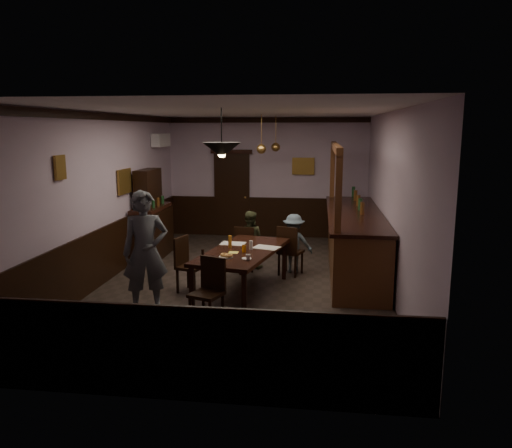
% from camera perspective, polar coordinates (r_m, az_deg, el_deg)
% --- Properties ---
extents(room, '(5.01, 8.01, 3.01)m').
position_cam_1_polar(room, '(8.67, -1.48, 2.81)').
color(room, '#2D2621').
rests_on(room, ground).
extents(dining_table, '(1.44, 2.36, 0.75)m').
position_cam_1_polar(dining_table, '(8.22, -1.56, -3.41)').
color(dining_table, black).
rests_on(dining_table, ground).
extents(chair_far_left, '(0.40, 0.40, 0.88)m').
position_cam_1_polar(chair_far_left, '(9.58, -1.25, -2.60)').
color(chair_far_left, black).
rests_on(chair_far_left, ground).
extents(chair_far_right, '(0.52, 0.52, 0.94)m').
position_cam_1_polar(chair_far_right, '(9.30, 3.81, -2.82)').
color(chair_far_right, black).
rests_on(chair_far_right, ground).
extents(chair_near, '(0.52, 0.52, 0.93)m').
position_cam_1_polar(chair_near, '(7.10, -5.35, -7.24)').
color(chair_near, black).
rests_on(chair_near, ground).
extents(chair_side, '(0.51, 0.51, 0.93)m').
position_cam_1_polar(chair_side, '(8.47, -7.90, -4.30)').
color(chair_side, black).
rests_on(chair_side, ground).
extents(person_standing, '(0.78, 0.66, 1.83)m').
position_cam_1_polar(person_standing, '(7.54, -12.52, -3.17)').
color(person_standing, '#545860').
rests_on(person_standing, ground).
extents(person_seated_left, '(0.59, 0.48, 1.13)m').
position_cam_1_polar(person_seated_left, '(9.82, -0.75, -1.77)').
color(person_seated_left, '#404529').
rests_on(person_seated_left, ground).
extents(person_seated_right, '(0.74, 0.45, 1.12)m').
position_cam_1_polar(person_seated_right, '(9.55, 4.32, -2.20)').
color(person_seated_right, slate).
rests_on(person_seated_right, ground).
extents(newspaper_left, '(0.44, 0.33, 0.01)m').
position_cam_1_polar(newspaper_left, '(8.64, -2.65, -2.24)').
color(newspaper_left, silver).
rests_on(newspaper_left, dining_table).
extents(newspaper_right, '(0.49, 0.42, 0.01)m').
position_cam_1_polar(newspaper_right, '(8.35, 1.21, -2.70)').
color(newspaper_right, silver).
rests_on(newspaper_right, dining_table).
extents(napkin, '(0.18, 0.18, 0.00)m').
position_cam_1_polar(napkin, '(8.03, -2.59, -3.27)').
color(napkin, '#F9EE5B').
rests_on(napkin, dining_table).
extents(saucer, '(0.15, 0.15, 0.01)m').
position_cam_1_polar(saucer, '(7.64, -1.09, -3.97)').
color(saucer, white).
rests_on(saucer, dining_table).
extents(coffee_cup, '(0.10, 0.10, 0.07)m').
position_cam_1_polar(coffee_cup, '(7.56, -0.91, -3.78)').
color(coffee_cup, white).
rests_on(coffee_cup, saucer).
extents(pastry_plate, '(0.22, 0.22, 0.01)m').
position_cam_1_polar(pastry_plate, '(7.75, -3.46, -3.76)').
color(pastry_plate, white).
rests_on(pastry_plate, dining_table).
extents(pastry_ring_a, '(0.13, 0.13, 0.04)m').
position_cam_1_polar(pastry_ring_a, '(7.76, -3.66, -3.53)').
color(pastry_ring_a, '#C68C47').
rests_on(pastry_ring_a, pastry_plate).
extents(pastry_ring_b, '(0.13, 0.13, 0.04)m').
position_cam_1_polar(pastry_ring_b, '(7.71, -3.15, -3.62)').
color(pastry_ring_b, '#C68C47').
rests_on(pastry_ring_b, pastry_plate).
extents(soda_can, '(0.07, 0.07, 0.12)m').
position_cam_1_polar(soda_can, '(8.04, -1.38, -2.82)').
color(soda_can, orange).
rests_on(soda_can, dining_table).
extents(beer_glass, '(0.06, 0.06, 0.20)m').
position_cam_1_polar(beer_glass, '(8.37, -2.99, -2.01)').
color(beer_glass, '#BF721E').
rests_on(beer_glass, dining_table).
extents(water_glass, '(0.06, 0.06, 0.15)m').
position_cam_1_polar(water_glass, '(8.21, -0.58, -2.43)').
color(water_glass, silver).
rests_on(water_glass, dining_table).
extents(pepper_mill, '(0.04, 0.04, 0.14)m').
position_cam_1_polar(pepper_mill, '(7.71, -6.11, -3.39)').
color(pepper_mill, black).
rests_on(pepper_mill, dining_table).
extents(sideboard, '(0.51, 1.42, 1.88)m').
position_cam_1_polar(sideboard, '(10.79, -11.89, 0.15)').
color(sideboard, black).
rests_on(sideboard, ground).
extents(bar_counter, '(1.01, 4.34, 2.43)m').
position_cam_1_polar(bar_counter, '(9.75, 11.13, -1.77)').
color(bar_counter, '#532A16').
rests_on(bar_counter, ground).
extents(door_back, '(0.90, 0.06, 2.10)m').
position_cam_1_polar(door_back, '(12.74, -2.77, 3.32)').
color(door_back, black).
rests_on(door_back, ground).
extents(ac_unit, '(0.20, 0.85, 0.30)m').
position_cam_1_polar(ac_unit, '(11.97, -10.82, 9.39)').
color(ac_unit, white).
rests_on(ac_unit, ground).
extents(picture_left_small, '(0.04, 0.28, 0.36)m').
position_cam_1_polar(picture_left_small, '(7.87, -21.49, 6.03)').
color(picture_left_small, olive).
rests_on(picture_left_small, ground).
extents(picture_left_large, '(0.04, 0.62, 0.48)m').
position_cam_1_polar(picture_left_large, '(10.07, -14.79, 4.72)').
color(picture_left_large, olive).
rests_on(picture_left_large, ground).
extents(picture_back, '(0.55, 0.04, 0.42)m').
position_cam_1_polar(picture_back, '(12.48, 5.42, 6.60)').
color(picture_back, olive).
rests_on(picture_back, ground).
extents(pendant_iron, '(0.56, 0.56, 0.70)m').
position_cam_1_polar(pendant_iron, '(7.24, -3.94, 8.43)').
color(pendant_iron, black).
rests_on(pendant_iron, ground).
extents(pendant_brass_mid, '(0.20, 0.20, 0.81)m').
position_cam_1_polar(pendant_brass_mid, '(10.40, 0.61, 8.56)').
color(pendant_brass_mid, '#BF8C3F').
rests_on(pendant_brass_mid, ground).
extents(pendant_brass_far, '(0.20, 0.20, 0.81)m').
position_cam_1_polar(pendant_brass_far, '(11.47, 2.26, 8.76)').
color(pendant_brass_far, '#BF8C3F').
rests_on(pendant_brass_far, ground).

